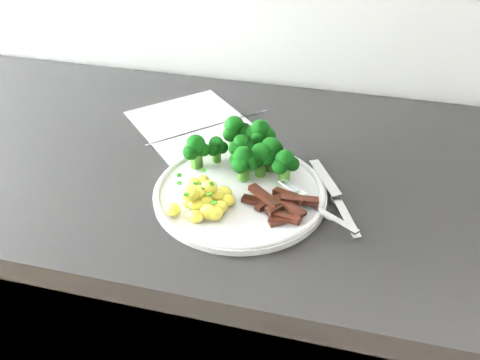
{
  "coord_description": "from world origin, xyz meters",
  "views": [
    {
      "loc": [
        0.14,
        0.97,
        1.4
      ],
      "look_at": [
        -0.01,
        1.58,
        0.95
      ],
      "focal_mm": 38.28,
      "sensor_mm": 36.0,
      "label": 1
    }
  ],
  "objects_px": {
    "counter": "(199,328)",
    "fork": "(319,208)",
    "broccoli": "(247,147)",
    "beef_strips": "(280,204)",
    "recipe_paper": "(200,130)",
    "knife": "(339,205)",
    "plate": "(240,192)",
    "potatoes": "(203,199)"
  },
  "relations": [
    {
      "from": "counter",
      "to": "broccoli",
      "type": "bearing_deg",
      "value": -10.41
    },
    {
      "from": "counter",
      "to": "recipe_paper",
      "type": "distance_m",
      "value": 0.47
    },
    {
      "from": "broccoli",
      "to": "beef_strips",
      "type": "relative_size",
      "value": 1.63
    },
    {
      "from": "plate",
      "to": "knife",
      "type": "distance_m",
      "value": 0.15
    },
    {
      "from": "counter",
      "to": "recipe_paper",
      "type": "relative_size",
      "value": 7.44
    },
    {
      "from": "recipe_paper",
      "to": "fork",
      "type": "bearing_deg",
      "value": -39.04
    },
    {
      "from": "recipe_paper",
      "to": "broccoli",
      "type": "bearing_deg",
      "value": -42.83
    },
    {
      "from": "counter",
      "to": "broccoli",
      "type": "height_order",
      "value": "broccoli"
    },
    {
      "from": "fork",
      "to": "knife",
      "type": "height_order",
      "value": "fork"
    },
    {
      "from": "knife",
      "to": "counter",
      "type": "bearing_deg",
      "value": 162.46
    },
    {
      "from": "counter",
      "to": "plate",
      "type": "xyz_separation_m",
      "value": [
        0.12,
        -0.09,
        0.47
      ]
    },
    {
      "from": "counter",
      "to": "fork",
      "type": "distance_m",
      "value": 0.55
    },
    {
      "from": "broccoli",
      "to": "beef_strips",
      "type": "bearing_deg",
      "value": -52.73
    },
    {
      "from": "plate",
      "to": "potatoes",
      "type": "xyz_separation_m",
      "value": [
        -0.04,
        -0.05,
        0.02
      ]
    },
    {
      "from": "broccoli",
      "to": "fork",
      "type": "relative_size",
      "value": 1.45
    },
    {
      "from": "recipe_paper",
      "to": "knife",
      "type": "xyz_separation_m",
      "value": [
        0.27,
        -0.17,
        0.01
      ]
    },
    {
      "from": "plate",
      "to": "beef_strips",
      "type": "bearing_deg",
      "value": -22.45
    },
    {
      "from": "fork",
      "to": "recipe_paper",
      "type": "bearing_deg",
      "value": 140.96
    },
    {
      "from": "potatoes",
      "to": "fork",
      "type": "height_order",
      "value": "potatoes"
    },
    {
      "from": "recipe_paper",
      "to": "fork",
      "type": "distance_m",
      "value": 0.31
    },
    {
      "from": "broccoli",
      "to": "fork",
      "type": "xyz_separation_m",
      "value": [
        0.13,
        -0.09,
        -0.03
      ]
    },
    {
      "from": "counter",
      "to": "potatoes",
      "type": "distance_m",
      "value": 0.51
    },
    {
      "from": "recipe_paper",
      "to": "beef_strips",
      "type": "xyz_separation_m",
      "value": [
        0.19,
        -0.2,
        0.02
      ]
    },
    {
      "from": "potatoes",
      "to": "broccoli",
      "type": "bearing_deg",
      "value": 71.94
    },
    {
      "from": "plate",
      "to": "broccoli",
      "type": "height_order",
      "value": "broccoli"
    },
    {
      "from": "knife",
      "to": "fork",
      "type": "bearing_deg",
      "value": -137.9
    },
    {
      "from": "counter",
      "to": "plate",
      "type": "distance_m",
      "value": 0.49
    },
    {
      "from": "recipe_paper",
      "to": "beef_strips",
      "type": "relative_size",
      "value": 2.91
    },
    {
      "from": "plate",
      "to": "potatoes",
      "type": "distance_m",
      "value": 0.07
    },
    {
      "from": "beef_strips",
      "to": "fork",
      "type": "distance_m",
      "value": 0.06
    },
    {
      "from": "broccoli",
      "to": "beef_strips",
      "type": "distance_m",
      "value": 0.12
    },
    {
      "from": "broccoli",
      "to": "potatoes",
      "type": "height_order",
      "value": "broccoli"
    },
    {
      "from": "fork",
      "to": "knife",
      "type": "distance_m",
      "value": 0.04
    },
    {
      "from": "recipe_paper",
      "to": "knife",
      "type": "relative_size",
      "value": 1.87
    },
    {
      "from": "broccoli",
      "to": "knife",
      "type": "relative_size",
      "value": 1.05
    },
    {
      "from": "recipe_paper",
      "to": "plate",
      "type": "xyz_separation_m",
      "value": [
        0.12,
        -0.17,
        0.01
      ]
    },
    {
      "from": "fork",
      "to": "knife",
      "type": "bearing_deg",
      "value": 42.1
    },
    {
      "from": "plate",
      "to": "fork",
      "type": "xyz_separation_m",
      "value": [
        0.12,
        -0.02,
        0.01
      ]
    },
    {
      "from": "counter",
      "to": "fork",
      "type": "height_order",
      "value": "fork"
    },
    {
      "from": "recipe_paper",
      "to": "potatoes",
      "type": "relative_size",
      "value": 3.21
    },
    {
      "from": "potatoes",
      "to": "beef_strips",
      "type": "height_order",
      "value": "potatoes"
    },
    {
      "from": "beef_strips",
      "to": "fork",
      "type": "xyz_separation_m",
      "value": [
        0.06,
        0.0,
        -0.0
      ]
    }
  ]
}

